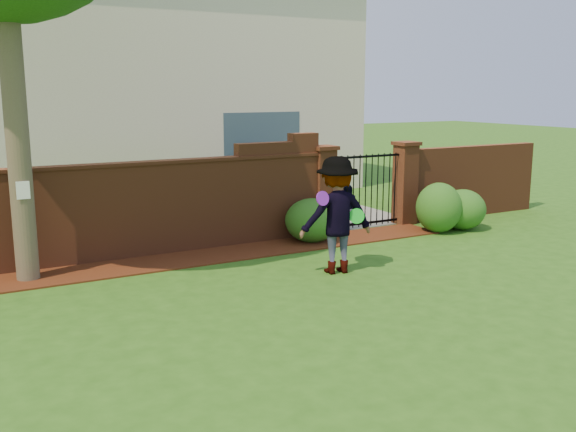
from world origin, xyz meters
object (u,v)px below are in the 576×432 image
man (337,216)px  frisbee_green (357,216)px  car (290,179)px  frisbee_purple (323,198)px

man → frisbee_green: 0.32m
car → frisbee_purple: car is taller
car → man: 6.13m
frisbee_green → car: bearing=71.0°
man → frisbee_green: (0.26, -0.19, -0.00)m
frisbee_green → frisbee_purple: bearing=175.0°
car → frisbee_green: (-2.02, -5.88, 0.23)m
car → frisbee_purple: (-2.65, -5.82, 0.57)m
man → car: bearing=-101.6°
man → frisbee_purple: bearing=30.2°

